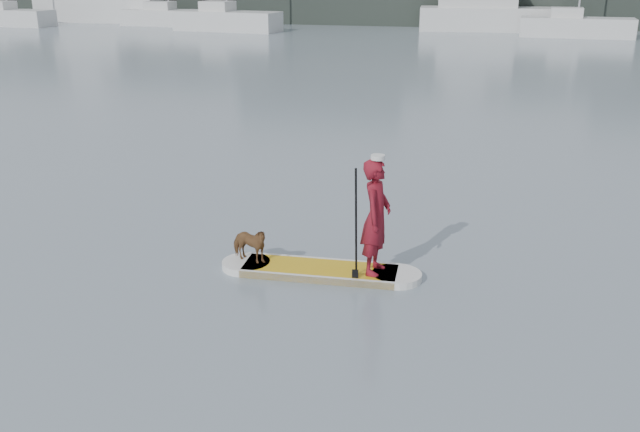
% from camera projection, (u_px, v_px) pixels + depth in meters
% --- Properties ---
extents(ground, '(140.00, 140.00, 0.00)m').
position_uv_depth(ground, '(112.00, 331.00, 9.81)').
color(ground, slate).
rests_on(ground, ground).
extents(paddleboard, '(3.30, 0.91, 0.12)m').
position_uv_depth(paddleboard, '(320.00, 270.00, 11.59)').
color(paddleboard, gold).
rests_on(paddleboard, ground).
extents(paddler, '(0.50, 0.71, 1.85)m').
position_uv_depth(paddler, '(376.00, 217.00, 11.10)').
color(paddler, maroon).
rests_on(paddler, paddleboard).
extents(white_cap, '(0.22, 0.22, 0.07)m').
position_uv_depth(white_cap, '(378.00, 157.00, 10.77)').
color(white_cap, silver).
rests_on(white_cap, paddler).
extents(dog, '(0.78, 0.51, 0.61)m').
position_uv_depth(dog, '(249.00, 244.00, 11.68)').
color(dog, brown).
rests_on(dog, paddleboard).
extents(paddle, '(0.10, 0.30, 2.00)m').
position_uv_depth(paddle, '(356.00, 238.00, 10.94)').
color(paddle, black).
rests_on(paddle, ground).
extents(sailboat_a, '(7.55, 2.99, 10.70)m').
position_uv_depth(sailboat_a, '(8.00, 16.00, 56.65)').
color(sailboat_a, silver).
rests_on(sailboat_a, ground).
extents(sailboat_b, '(7.72, 2.62, 11.35)m').
position_uv_depth(sailboat_b, '(169.00, 16.00, 56.63)').
color(sailboat_b, silver).
rests_on(sailboat_b, ground).
extents(sailboat_c, '(8.11, 3.62, 11.24)m').
position_uv_depth(sailboat_c, '(227.00, 19.00, 52.37)').
color(sailboat_c, silver).
rests_on(sailboat_c, ground).
extents(sailboat_e, '(7.46, 2.78, 10.64)m').
position_uv_depth(sailboat_e, '(576.00, 26.00, 48.03)').
color(sailboat_e, silver).
rests_on(sailboat_e, ground).
extents(motor_yacht_a, '(10.47, 3.98, 6.15)m').
position_uv_depth(motor_yacht_a, '(485.00, 6.00, 52.29)').
color(motor_yacht_a, silver).
rests_on(motor_yacht_a, ground).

